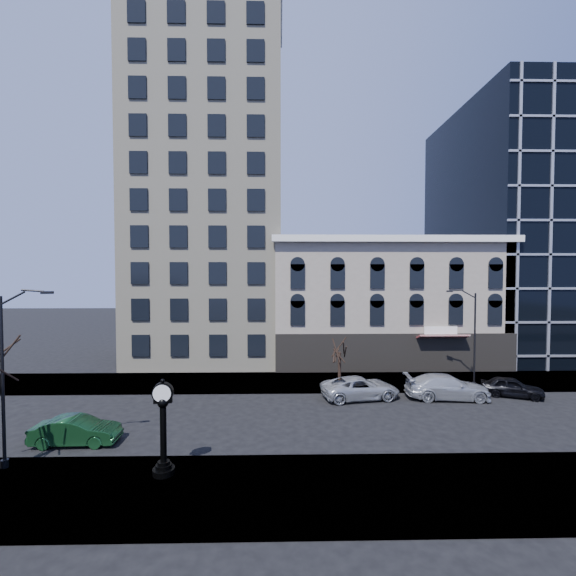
{
  "coord_description": "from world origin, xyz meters",
  "views": [
    {
      "loc": [
        1.44,
        -23.58,
        8.96
      ],
      "look_at": [
        2.0,
        4.0,
        8.0
      ],
      "focal_mm": 24.0,
      "sensor_mm": 36.0,
      "label": 1
    }
  ],
  "objects": [
    {
      "name": "ground",
      "position": [
        0.0,
        0.0,
        0.0
      ],
      "size": [
        160.0,
        160.0,
        0.0
      ],
      "primitive_type": "plane",
      "color": "black",
      "rests_on": "ground"
    },
    {
      "name": "sidewalk_far",
      "position": [
        0.0,
        8.0,
        0.06
      ],
      "size": [
        160.0,
        6.0,
        0.12
      ],
      "primitive_type": "cube",
      "color": "gray",
      "rests_on": "ground"
    },
    {
      "name": "sidewalk_near",
      "position": [
        0.0,
        -8.0,
        0.06
      ],
      "size": [
        160.0,
        6.0,
        0.12
      ],
      "primitive_type": "cube",
      "color": "gray",
      "rests_on": "ground"
    },
    {
      "name": "cream_tower",
      "position": [
        -6.11,
        18.88,
        19.32
      ],
      "size": [
        15.9,
        15.4,
        42.5
      ],
      "color": "beige",
      "rests_on": "ground"
    },
    {
      "name": "victorian_row",
      "position": [
        12.0,
        15.89,
        6.0
      ],
      "size": [
        22.6,
        11.19,
        12.5
      ],
      "color": "gray",
      "rests_on": "ground"
    },
    {
      "name": "glass_office",
      "position": [
        32.0,
        20.91,
        14.0
      ],
      "size": [
        20.0,
        20.15,
        28.0
      ],
      "color": "black",
      "rests_on": "ground"
    },
    {
      "name": "street_clock",
      "position": [
        -3.73,
        -6.73,
        2.05
      ],
      "size": [
        0.97,
        0.97,
        4.26
      ],
      "rotation": [
        0.0,
        0.0,
        0.11
      ],
      "color": "black",
      "rests_on": "sidewalk_near"
    },
    {
      "name": "street_lamp_near",
      "position": [
        -10.6,
        -5.88,
        6.41
      ],
      "size": [
        2.14,
        0.67,
        8.33
      ],
      "rotation": [
        0.0,
        0.0,
        0.2
      ],
      "color": "black",
      "rests_on": "sidewalk_near"
    },
    {
      "name": "street_lamp_far",
      "position": [
        16.19,
        6.32,
        6.02
      ],
      "size": [
        1.99,
        0.71,
        7.82
      ],
      "rotation": [
        0.0,
        0.0,
        2.89
      ],
      "color": "black",
      "rests_on": "sidewalk_far"
    },
    {
      "name": "bare_tree_far",
      "position": [
        6.08,
        6.21,
        3.48
      ],
      "size": [
        2.6,
        2.6,
        4.46
      ],
      "color": "black",
      "rests_on": "sidewalk_far"
    },
    {
      "name": "car_near_b",
      "position": [
        -9.34,
        -3.33,
        0.72
      ],
      "size": [
        4.43,
        1.67,
        1.44
      ],
      "primitive_type": "imported",
      "rotation": [
        0.0,
        0.0,
        1.6
      ],
      "color": "#143F1E",
      "rests_on": "ground"
    },
    {
      "name": "car_far_a",
      "position": [
        7.22,
        3.84,
        0.78
      ],
      "size": [
        5.96,
        3.49,
        1.56
      ],
      "primitive_type": "imported",
      "rotation": [
        0.0,
        0.0,
        1.74
      ],
      "color": "#A5A8AD",
      "rests_on": "ground"
    },
    {
      "name": "car_far_b",
      "position": [
        13.5,
        3.68,
        0.86
      ],
      "size": [
        6.05,
        2.8,
        1.71
      ],
      "primitive_type": "imported",
      "rotation": [
        0.0,
        0.0,
        1.5
      ],
      "color": "#A5A8AD",
      "rests_on": "ground"
    },
    {
      "name": "car_far_c",
      "position": [
        18.44,
        4.04,
        0.71
      ],
      "size": [
        4.48,
        3.14,
        1.42
      ],
      "primitive_type": "imported",
      "rotation": [
        0.0,
        0.0,
        1.18
      ],
      "color": "black",
      "rests_on": "ground"
    }
  ]
}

